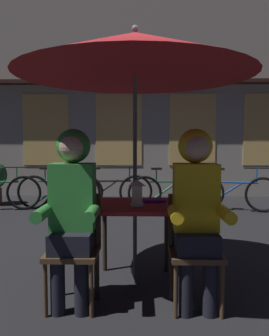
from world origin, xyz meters
The scene contains 14 objects.
ground_plane centered at (0.00, 0.00, 0.00)m, with size 60.00×60.00×0.00m, color #232326.
cafe_table centered at (0.00, 0.00, 0.64)m, with size 0.72×0.72×0.74m.
patio_umbrella centered at (0.00, 0.00, 2.06)m, with size 2.10×2.10×2.31m.
lantern centered at (0.02, -0.10, 0.86)m, with size 0.11×0.11×0.23m.
chair_left centered at (-0.48, -0.37, 0.49)m, with size 0.40×0.40×0.87m.
chair_right centered at (0.48, -0.37, 0.49)m, with size 0.40×0.40×0.87m.
person_left_hooded centered at (-0.48, -0.43, 0.85)m, with size 0.45×0.56×1.40m.
person_right_hooded centered at (0.48, -0.43, 0.85)m, with size 0.45×0.56×1.40m.
shopfront_building centered at (-0.48, 5.40, 3.09)m, with size 10.00×0.93×6.20m.
bicycle_second centered at (-1.53, 3.47, 0.35)m, with size 1.68×0.10×0.84m.
bicycle_third centered at (-0.56, 3.51, 0.35)m, with size 1.68×0.19×0.84m.
bicycle_fourth centered at (0.63, 3.45, 0.35)m, with size 1.67×0.25×0.84m.
bicycle_fifth centered at (1.81, 3.32, 0.35)m, with size 1.65×0.41×0.84m.
book centered at (0.18, 0.11, 0.75)m, with size 0.20×0.14×0.02m, color #661E7A.
Camera 1 is at (0.05, -3.01, 1.29)m, focal length 36.06 mm.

